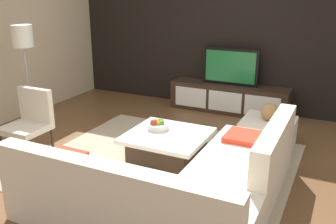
{
  "coord_description": "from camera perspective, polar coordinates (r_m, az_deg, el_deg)",
  "views": [
    {
      "loc": [
        1.81,
        -3.81,
        2.13
      ],
      "look_at": [
        -0.23,
        0.38,
        0.56
      ],
      "focal_mm": 39.84,
      "sensor_mm": 36.0,
      "label": 1
    }
  ],
  "objects": [
    {
      "name": "media_console",
      "position": [
        6.74,
        9.29,
        2.09
      ],
      "size": [
        2.09,
        0.48,
        0.5
      ],
      "color": "#332319",
      "rests_on": "ground"
    },
    {
      "name": "decorative_ball",
      "position": [
        5.26,
        15.28,
        0.04
      ],
      "size": [
        0.24,
        0.24,
        0.24
      ],
      "primitive_type": "sphere",
      "color": "#997247",
      "rests_on": "ottoman"
    },
    {
      "name": "feature_wall_back",
      "position": [
        6.8,
        10.56,
        12.08
      ],
      "size": [
        6.4,
        0.12,
        2.8
      ],
      "primitive_type": "cube",
      "color": "black",
      "rests_on": "ground"
    },
    {
      "name": "coffee_table",
      "position": [
        4.76,
        -0.09,
        -5.33
      ],
      "size": [
        0.99,
        0.95,
        0.38
      ],
      "color": "#332319",
      "rests_on": "ground"
    },
    {
      "name": "floor_lamp",
      "position": [
        5.94,
        -21.28,
        9.72
      ],
      "size": [
        0.3,
        0.3,
        1.62
      ],
      "color": "#A5A5AA",
      "rests_on": "ground"
    },
    {
      "name": "ottoman",
      "position": [
        5.36,
        14.99,
        -3.2
      ],
      "size": [
        0.7,
        0.7,
        0.4
      ],
      "primitive_type": "cube",
      "color": "beige",
      "rests_on": "ground"
    },
    {
      "name": "accent_chair_near",
      "position": [
        5.24,
        -20.34,
        -0.92
      ],
      "size": [
        0.53,
        0.52,
        0.87
      ],
      "rotation": [
        0.0,
        0.0,
        -0.07
      ],
      "color": "#332319",
      "rests_on": "ground"
    },
    {
      "name": "ground_plane",
      "position": [
        4.73,
        0.47,
        -8.22
      ],
      "size": [
        14.0,
        14.0,
        0.0
      ],
      "primitive_type": "plane",
      "color": "brown"
    },
    {
      "name": "television",
      "position": [
        6.6,
        9.55,
        6.86
      ],
      "size": [
        0.98,
        0.06,
        0.65
      ],
      "color": "black",
      "rests_on": "media_console"
    },
    {
      "name": "sectional_couch",
      "position": [
        3.74,
        1.94,
        -11.23
      ],
      "size": [
        2.28,
        2.39,
        0.79
      ],
      "color": "beige",
      "rests_on": "ground"
    },
    {
      "name": "fruit_bowl",
      "position": [
        4.83,
        -1.54,
        -1.99
      ],
      "size": [
        0.28,
        0.28,
        0.14
      ],
      "color": "silver",
      "rests_on": "coffee_table"
    },
    {
      "name": "area_rug",
      "position": [
        4.76,
        -0.62,
        -7.93
      ],
      "size": [
        3.09,
        2.77,
        0.01
      ],
      "primitive_type": "cube",
      "color": "tan",
      "rests_on": "ground"
    }
  ]
}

